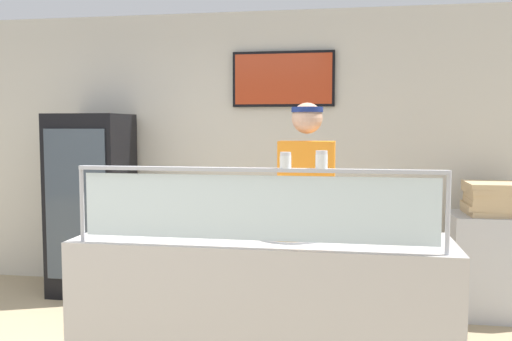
% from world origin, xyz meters
% --- Properties ---
extents(shop_rear_unit, '(6.58, 0.13, 2.70)m').
position_xyz_m(shop_rear_unit, '(1.09, 2.53, 1.36)').
color(shop_rear_unit, beige).
rests_on(shop_rear_unit, ground).
extents(serving_counter, '(2.18, 0.67, 0.95)m').
position_xyz_m(serving_counter, '(1.09, 0.34, 0.47)').
color(serving_counter, '#BCB7B2').
rests_on(serving_counter, ground).
extents(sneeze_guard, '(2.00, 0.06, 0.43)m').
position_xyz_m(sneeze_guard, '(1.09, 0.06, 1.22)').
color(sneeze_guard, '#B2B5BC').
rests_on(sneeze_guard, serving_counter).
extents(pizza_tray, '(0.42, 0.42, 0.04)m').
position_xyz_m(pizza_tray, '(1.25, 0.37, 0.97)').
color(pizza_tray, '#9EA0A8').
rests_on(pizza_tray, serving_counter).
extents(pizza_server, '(0.08, 0.28, 0.01)m').
position_xyz_m(pizza_server, '(1.21, 0.35, 0.99)').
color(pizza_server, '#ADAFB7').
rests_on(pizza_server, pizza_tray).
extents(parmesan_shaker, '(0.06, 0.06, 0.09)m').
position_xyz_m(parmesan_shaker, '(1.25, 0.06, 1.42)').
color(parmesan_shaker, white).
rests_on(parmesan_shaker, sneeze_guard).
extents(pepper_flake_shaker, '(0.06, 0.06, 0.09)m').
position_xyz_m(pepper_flake_shaker, '(1.44, 0.06, 1.42)').
color(pepper_flake_shaker, white).
rests_on(pepper_flake_shaker, sneeze_guard).
extents(worker_figure, '(0.41, 0.50, 1.76)m').
position_xyz_m(worker_figure, '(1.30, 0.93, 1.01)').
color(worker_figure, '#23232D').
rests_on(worker_figure, ground).
extents(drink_fridge, '(0.69, 0.63, 1.72)m').
position_xyz_m(drink_fridge, '(-0.85, 2.09, 0.86)').
color(drink_fridge, black).
rests_on(drink_fridge, ground).
extents(prep_shelf, '(0.70, 0.55, 0.86)m').
position_xyz_m(prep_shelf, '(2.79, 2.04, 0.43)').
color(prep_shelf, '#B7BABF').
rests_on(prep_shelf, ground).
extents(pizza_box_stack, '(0.49, 0.47, 0.27)m').
position_xyz_m(pizza_box_stack, '(2.79, 2.04, 1.00)').
color(pizza_box_stack, tan).
rests_on(pizza_box_stack, prep_shelf).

